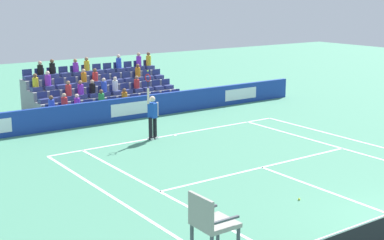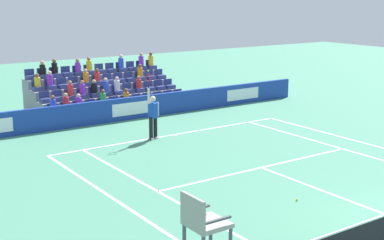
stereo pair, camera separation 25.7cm
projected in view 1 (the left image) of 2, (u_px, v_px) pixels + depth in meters
The scene contains 13 objects.
line_baseline at pixel (173, 135), 23.33m from camera, with size 10.97×0.10×0.01m, color white.
line_service at pixel (262, 167), 18.96m from camera, with size 8.23×0.10×0.01m, color white.
line_centre_service at pixel (336, 194), 16.42m from camera, with size 0.10×6.40×0.01m, color white.
line_singles_sideline_left at pixel (168, 196), 16.28m from camera, with size 0.10×11.89×0.01m, color white.
line_singles_sideline_right at pixel (352, 151), 20.92m from camera, with size 0.10×11.89×0.01m, color white.
line_doubles_sideline_left at pixel (127, 206), 15.51m from camera, with size 0.10×11.89×0.01m, color white.
line_doubles_sideline_right at pixel (375, 145), 21.69m from camera, with size 0.10×11.89×0.01m, color white.
line_centre_mark at pixel (175, 135), 23.25m from camera, with size 0.10×0.20×0.01m, color white.
sponsor_barrier at pixel (130, 108), 26.12m from camera, with size 20.09×0.22×1.05m.
tennis_player at pixel (152, 115), 22.41m from camera, with size 0.53×0.40×2.85m.
umpire_chair at pixel (212, 236), 10.03m from camera, with size 0.70×0.70×2.34m.
stadium_stand at pixel (102, 95), 28.41m from camera, with size 7.44×3.80×2.63m.
loose_tennis_ball at pixel (299, 199), 15.94m from camera, with size 0.07×0.07×0.07m, color #D1E533.
Camera 1 is at (12.43, 7.01, 5.80)m, focal length 52.07 mm.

